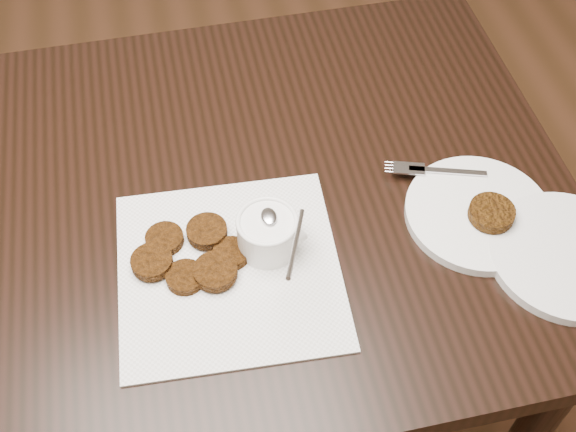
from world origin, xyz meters
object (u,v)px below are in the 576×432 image
Objects in this scene: sauce_ramekin at (267,220)px; plate_with_patty at (479,210)px; table at (184,327)px; napkin at (229,270)px; plate_empty at (567,256)px.

sauce_ramekin reaches higher than plate_with_patty.
napkin is (0.09, -0.14, 0.38)m from table.
plate_empty is (0.10, -0.10, -0.01)m from plate_with_patty.
plate_empty is at bearing -21.28° from table.
napkin is at bearing -155.33° from sauce_ramekin.
plate_with_patty reaches higher than napkin.
sauce_ramekin reaches higher than table.
table is 0.41m from napkin.
table is at bearing 144.34° from sauce_ramekin.
sauce_ramekin is 0.56× the size of plate_with_patty.
napkin is 2.55× the size of sauce_ramekin.
plate_empty reaches higher than table.
napkin is at bearing -177.45° from plate_with_patty.
plate_with_patty is at bearing -14.41° from table.
plate_with_patty is (0.38, 0.02, 0.01)m from napkin.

